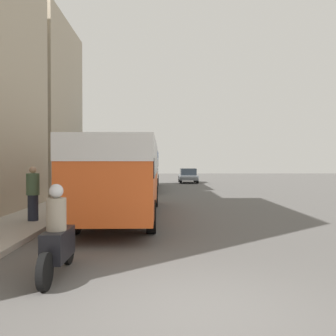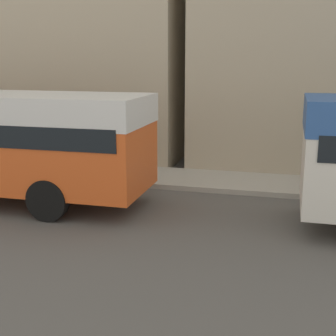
{
  "view_description": "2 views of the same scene",
  "coord_description": "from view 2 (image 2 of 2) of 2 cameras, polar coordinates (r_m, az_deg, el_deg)",
  "views": [
    {
      "loc": [
        -0.48,
        -5.29,
        2.15
      ],
      "look_at": [
        -0.08,
        15.64,
        1.77
      ],
      "focal_mm": 40.0,
      "sensor_mm": 36.0,
      "label": 1
    },
    {
      "loc": [
        8.6,
        17.64,
        3.72
      ],
      "look_at": [
        -1.25,
        15.06,
        1.32
      ],
      "focal_mm": 50.0,
      "sensor_mm": 36.0,
      "label": 2
    }
  ],
  "objects": [
    {
      "name": "building_midblock",
      "position": [
        19.38,
        -7.62,
        17.33
      ],
      "size": [
        6.25,
        6.69,
        10.29
      ],
      "color": "#BCAD93",
      "rests_on": "ground_plane"
    },
    {
      "name": "building_far_terrace",
      "position": [
        18.13,
        17.31,
        17.9
      ],
      "size": [
        6.49,
        7.79,
        10.76
      ],
      "color": "#BCAD93",
      "rests_on": "ground_plane"
    }
  ]
}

